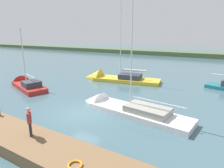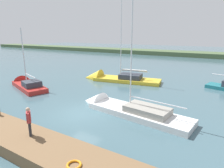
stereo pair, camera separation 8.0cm
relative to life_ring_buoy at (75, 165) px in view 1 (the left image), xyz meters
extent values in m
plane|color=#42606B|center=(4.47, -5.71, -0.72)|extent=(200.00, 200.00, 0.00)
cube|color=#4C603D|center=(4.47, -54.52, -0.72)|extent=(180.00, 8.00, 2.40)
cube|color=brown|center=(4.47, -0.50, -0.39)|extent=(24.14, 2.48, 0.67)
torus|color=orange|center=(0.00, 0.00, 0.00)|extent=(0.66, 0.66, 0.10)
cube|color=#B22823|center=(14.37, -8.27, -0.68)|extent=(6.61, 3.99, 0.88)
cone|color=#B22823|center=(17.84, -9.43, -0.68)|extent=(2.47, 2.60, 2.11)
cube|color=#333842|center=(13.33, -7.92, 0.06)|extent=(2.28, 2.21, 0.61)
cylinder|color=silver|center=(15.04, -8.49, 2.91)|extent=(0.12, 0.12, 6.31)
cylinder|color=silver|center=(13.56, -8.00, 0.94)|extent=(3.00, 1.09, 0.10)
cube|color=gold|center=(6.22, -17.17, -0.67)|extent=(9.04, 4.19, 0.78)
cone|color=gold|center=(11.15, -16.27, -0.67)|extent=(2.84, 3.05, 2.66)
cube|color=#333842|center=(5.73, -17.26, 0.03)|extent=(3.11, 2.53, 0.63)
cylinder|color=silver|center=(7.08, -17.02, 5.09)|extent=(0.10, 0.10, 10.76)
cylinder|color=silver|center=(5.28, -17.35, 0.75)|extent=(3.61, 0.74, 0.08)
cylinder|color=silver|center=(5.28, -17.35, 0.87)|extent=(3.27, 0.80, 0.21)
cube|color=white|center=(0.44, -7.63, -0.71)|extent=(8.50, 3.22, 0.87)
cone|color=white|center=(5.11, -8.19, -0.71)|extent=(2.28, 2.47, 2.25)
cube|color=gray|center=(-0.36, -7.53, -0.03)|extent=(3.46, 2.17, 0.49)
cylinder|color=silver|center=(1.13, -7.71, 5.28)|extent=(0.09, 0.09, 11.09)
cylinder|color=silver|center=(-1.02, -7.45, 0.75)|extent=(4.30, 0.59, 0.08)
cylinder|color=#28282D|center=(3.88, -0.76, 0.36)|extent=(0.14, 0.14, 0.82)
cylinder|color=#28282D|center=(3.72, -0.64, 0.36)|extent=(0.14, 0.14, 0.82)
cube|color=#B23333|center=(3.80, -0.70, 1.06)|extent=(0.49, 0.44, 0.58)
sphere|color=tan|center=(3.80, -0.70, 1.49)|extent=(0.22, 0.22, 0.22)
cylinder|color=#B23333|center=(4.02, -0.86, 1.08)|extent=(0.09, 0.09, 0.55)
cylinder|color=#B23333|center=(3.59, -0.53, 1.08)|extent=(0.09, 0.09, 0.55)
camera|label=1|loc=(-5.00, 5.28, 5.39)|focal=31.09mm
camera|label=2|loc=(-5.07, 5.24, 5.39)|focal=31.09mm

